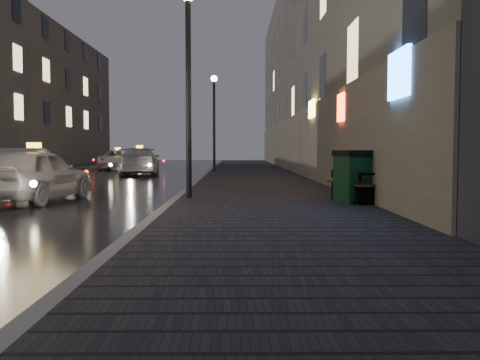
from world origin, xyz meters
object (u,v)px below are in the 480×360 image
object	(u,v)px
trash_bin	(355,176)
taxi_mid	(140,161)
taxi_near	(35,175)
car_left_mid	(19,167)
lamp_near	(188,66)
bench	(358,182)
lamp_far	(214,111)
taxi_far	(118,159)

from	to	relation	value
trash_bin	taxi_mid	size ratio (longest dim) A/B	0.24
taxi_near	car_left_mid	distance (m)	6.96
lamp_near	bench	world-z (taller)	lamp_near
lamp_far	car_left_mid	bearing A→B (deg)	-127.62
car_left_mid	taxi_mid	xyz separation A→B (m)	(3.12, 8.26, 0.01)
taxi_near	taxi_mid	size ratio (longest dim) A/B	0.84
lamp_near	taxi_far	bearing A→B (deg)	106.62
bench	car_left_mid	size ratio (longest dim) A/B	0.44
trash_bin	car_left_mid	distance (m)	13.67
lamp_near	taxi_near	size ratio (longest dim) A/B	1.26
lamp_near	trash_bin	bearing A→B (deg)	-17.77
lamp_near	taxi_mid	world-z (taller)	lamp_near
bench	taxi_far	xyz separation A→B (m)	(-10.94, 24.00, 0.06)
bench	lamp_near	bearing A→B (deg)	153.19
car_left_mid	trash_bin	bearing A→B (deg)	-36.40
bench	car_left_mid	world-z (taller)	car_left_mid
taxi_mid	trash_bin	bearing A→B (deg)	109.06
lamp_far	car_left_mid	size ratio (longest dim) A/B	1.22
taxi_far	lamp_near	bearing A→B (deg)	-77.57
taxi_mid	taxi_far	bearing A→B (deg)	-76.58
lamp_near	lamp_far	world-z (taller)	same
lamp_near	taxi_far	xyz separation A→B (m)	(-6.87, 23.00, -2.81)
lamp_near	car_left_mid	distance (m)	10.21
bench	taxi_mid	world-z (taller)	taxi_mid
car_left_mid	taxi_mid	world-z (taller)	taxi_mid
taxi_mid	lamp_near	bearing A→B (deg)	97.94
bench	trash_bin	size ratio (longest dim) A/B	1.58
lamp_far	car_left_mid	distance (m)	11.91
lamp_far	taxi_near	size ratio (longest dim) A/B	1.26
lamp_far	taxi_near	xyz separation A→B (m)	(-4.11, -15.48, -2.78)
taxi_near	taxi_far	size ratio (longest dim) A/B	0.86
bench	taxi_far	distance (m)	26.38
taxi_far	lamp_far	bearing A→B (deg)	-49.75
lamp_near	taxi_mid	bearing A→B (deg)	104.70
car_left_mid	taxi_far	distance (m)	16.18
car_left_mid	taxi_far	world-z (taller)	car_left_mid
lamp_far	taxi_far	size ratio (longest dim) A/B	1.08
trash_bin	taxi_mid	distance (m)	18.16
lamp_near	lamp_far	bearing A→B (deg)	90.00
lamp_near	lamp_far	xyz separation A→B (m)	(0.00, 16.00, 0.00)
trash_bin	taxi_near	bearing A→B (deg)	148.87
lamp_near	trash_bin	world-z (taller)	lamp_near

